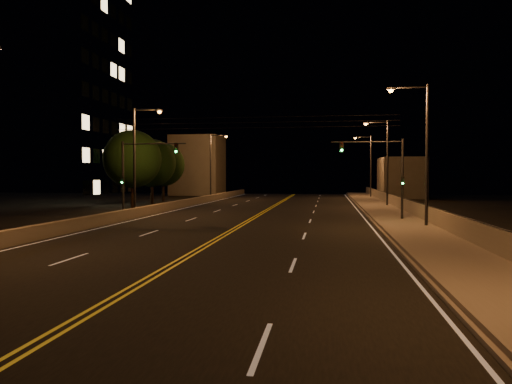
# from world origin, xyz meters

# --- Properties ---
(ground) EXTENTS (160.00, 160.00, 0.00)m
(ground) POSITION_xyz_m (0.00, 0.00, 0.00)
(ground) COLOR black
(ground) RESTS_ON ground
(road) EXTENTS (18.00, 120.00, 0.02)m
(road) POSITION_xyz_m (0.00, 20.00, 0.01)
(road) COLOR black
(road) RESTS_ON ground
(sidewalk) EXTENTS (3.60, 120.00, 0.30)m
(sidewalk) POSITION_xyz_m (10.80, 20.00, 0.15)
(sidewalk) COLOR slate
(sidewalk) RESTS_ON ground
(curb) EXTENTS (0.14, 120.00, 0.15)m
(curb) POSITION_xyz_m (8.93, 20.00, 0.07)
(curb) COLOR slate
(curb) RESTS_ON ground
(parapet_wall) EXTENTS (0.30, 120.00, 1.00)m
(parapet_wall) POSITION_xyz_m (12.45, 20.00, 0.80)
(parapet_wall) COLOR gray
(parapet_wall) RESTS_ON sidewalk
(jersey_barrier) EXTENTS (0.45, 120.00, 0.79)m
(jersey_barrier) POSITION_xyz_m (-9.31, 20.00, 0.39)
(jersey_barrier) COLOR gray
(jersey_barrier) RESTS_ON ground
(distant_building_right) EXTENTS (6.00, 10.00, 5.93)m
(distant_building_right) POSITION_xyz_m (16.50, 68.06, 2.97)
(distant_building_right) COLOR gray
(distant_building_right) RESTS_ON ground
(distant_building_left) EXTENTS (8.00, 8.00, 9.91)m
(distant_building_left) POSITION_xyz_m (-16.00, 73.75, 4.96)
(distant_building_left) COLOR gray
(distant_building_left) RESTS_ON ground
(parapet_rail) EXTENTS (0.06, 120.00, 0.06)m
(parapet_rail) POSITION_xyz_m (12.45, 20.00, 1.33)
(parapet_rail) COLOR black
(parapet_rail) RESTS_ON parapet_wall
(lane_markings) EXTENTS (17.32, 116.00, 0.00)m
(lane_markings) POSITION_xyz_m (0.00, 19.93, 0.02)
(lane_markings) COLOR silver
(lane_markings) RESTS_ON road
(streetlight_1) EXTENTS (2.55, 0.28, 8.94)m
(streetlight_1) POSITION_xyz_m (11.52, 23.61, 5.17)
(streetlight_1) COLOR #2D2D33
(streetlight_1) RESTS_ON ground
(streetlight_2) EXTENTS (2.55, 0.28, 8.94)m
(streetlight_2) POSITION_xyz_m (11.52, 44.21, 5.17)
(streetlight_2) COLOR #2D2D33
(streetlight_2) RESTS_ON ground
(streetlight_3) EXTENTS (2.55, 0.28, 8.94)m
(streetlight_3) POSITION_xyz_m (11.52, 64.26, 5.17)
(streetlight_3) COLOR #2D2D33
(streetlight_3) RESTS_ON ground
(streetlight_5) EXTENTS (2.55, 0.28, 8.94)m
(streetlight_5) POSITION_xyz_m (-9.92, 31.50, 5.17)
(streetlight_5) COLOR #2D2D33
(streetlight_5) RESTS_ON ground
(streetlight_6) EXTENTS (2.55, 0.28, 8.94)m
(streetlight_6) POSITION_xyz_m (-9.92, 58.67, 5.17)
(streetlight_6) COLOR #2D2D33
(streetlight_6) RESTS_ON ground
(traffic_signal_right) EXTENTS (5.11, 0.31, 5.97)m
(traffic_signal_right) POSITION_xyz_m (9.98, 28.20, 3.79)
(traffic_signal_right) COLOR #2D2D33
(traffic_signal_right) RESTS_ON ground
(traffic_signal_left) EXTENTS (5.11, 0.31, 5.97)m
(traffic_signal_left) POSITION_xyz_m (-8.78, 28.20, 3.79)
(traffic_signal_left) COLOR #2D2D33
(traffic_signal_left) RESTS_ON ground
(overhead_wires) EXTENTS (22.00, 0.03, 0.83)m
(overhead_wires) POSITION_xyz_m (0.00, 29.50, 7.40)
(overhead_wires) COLOR black
(building_tower) EXTENTS (24.00, 15.00, 29.83)m
(building_tower) POSITION_xyz_m (-32.00, 48.28, 14.34)
(building_tower) COLOR gray
(building_tower) RESTS_ON ground
(tree_0) EXTENTS (5.85, 5.85, 7.93)m
(tree_0) POSITION_xyz_m (-13.82, 39.94, 5.00)
(tree_0) COLOR black
(tree_0) RESTS_ON ground
(tree_1) EXTENTS (5.60, 5.60, 7.59)m
(tree_1) POSITION_xyz_m (-14.66, 47.83, 4.78)
(tree_1) COLOR black
(tree_1) RESTS_ON ground
(tree_2) EXTENTS (5.50, 5.50, 7.45)m
(tree_2) POSITION_xyz_m (-15.12, 53.20, 4.70)
(tree_2) COLOR black
(tree_2) RESTS_ON ground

